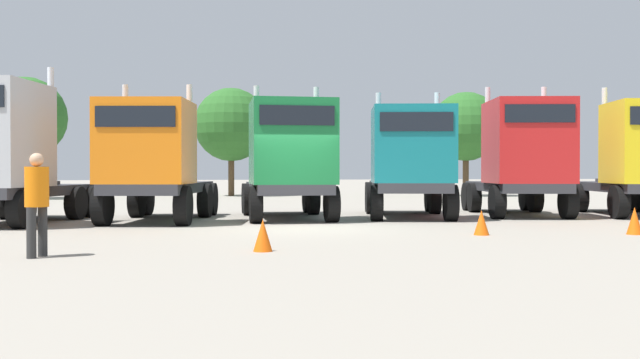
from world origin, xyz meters
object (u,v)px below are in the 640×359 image
(semi_truck_green, at_px, (290,158))
(traffic_cone_mid, at_px, (635,221))
(visitor_in_hivis, at_px, (37,197))
(traffic_cone_far, at_px, (263,235))
(semi_truck_teal, at_px, (410,161))
(semi_truck_red, at_px, (523,156))
(semi_truck_silver, at_px, (1,151))
(semi_truck_orange, at_px, (153,160))
(traffic_cone_near, at_px, (481,223))

(semi_truck_green, height_order, traffic_cone_mid, semi_truck_green)
(visitor_in_hivis, xyz_separation_m, traffic_cone_far, (3.92, 0.16, -0.75))
(semi_truck_teal, distance_m, semi_truck_red, 3.92)
(semi_truck_silver, bearing_deg, semi_truck_red, 106.64)
(semi_truck_orange, height_order, semi_truck_teal, semi_truck_orange)
(traffic_cone_near, bearing_deg, semi_truck_green, 122.78)
(semi_truck_teal, distance_m, traffic_cone_mid, 7.26)
(semi_truck_silver, relative_size, traffic_cone_near, 10.60)
(visitor_in_hivis, height_order, traffic_cone_far, visitor_in_hivis)
(semi_truck_teal, distance_m, visitor_in_hivis, 12.41)
(semi_truck_silver, bearing_deg, visitor_in_hivis, 32.47)
(traffic_cone_mid, bearing_deg, semi_truck_green, 139.26)
(semi_truck_red, xyz_separation_m, visitor_in_hivis, (-13.30, -8.23, -0.93))
(traffic_cone_far, bearing_deg, semi_truck_silver, 130.88)
(semi_truck_teal, distance_m, traffic_cone_near, 5.87)
(semi_truck_silver, xyz_separation_m, semi_truck_green, (8.07, 0.57, -0.16))
(semi_truck_orange, xyz_separation_m, visitor_in_hivis, (-1.54, -7.73, -0.75))
(semi_truck_orange, height_order, semi_truck_red, semi_truck_red)
(semi_truck_orange, height_order, visitor_in_hivis, semi_truck_orange)
(semi_truck_silver, height_order, semi_truck_green, semi_truck_silver)
(semi_truck_orange, relative_size, semi_truck_red, 0.99)
(semi_truck_silver, distance_m, traffic_cone_near, 12.94)
(semi_truck_green, bearing_deg, visitor_in_hivis, -32.81)
(semi_truck_orange, bearing_deg, traffic_cone_mid, 73.69)
(semi_truck_orange, distance_m, traffic_cone_far, 8.08)
(visitor_in_hivis, relative_size, traffic_cone_far, 3.01)
(semi_truck_green, relative_size, traffic_cone_mid, 9.33)
(traffic_cone_mid, bearing_deg, semi_truck_red, 85.88)
(semi_truck_red, bearing_deg, semi_truck_teal, -75.99)
(semi_truck_red, relative_size, visitor_in_hivis, 3.45)
(semi_truck_orange, distance_m, semi_truck_green, 4.05)
(semi_truck_red, bearing_deg, traffic_cone_near, -22.91)
(semi_truck_silver, relative_size, semi_truck_orange, 1.00)
(semi_truck_green, distance_m, semi_truck_teal, 3.81)
(semi_truck_silver, distance_m, semi_truck_orange, 4.05)
(semi_truck_teal, xyz_separation_m, visitor_in_hivis, (-9.39, -8.09, -0.77))
(semi_truck_teal, relative_size, semi_truck_red, 1.00)
(traffic_cone_mid, bearing_deg, traffic_cone_near, 171.37)
(semi_truck_orange, xyz_separation_m, semi_truck_teal, (7.84, 0.36, 0.02))
(traffic_cone_near, relative_size, traffic_cone_mid, 0.90)
(semi_truck_silver, bearing_deg, traffic_cone_far, 55.10)
(semi_truck_teal, height_order, semi_truck_red, semi_truck_red)
(semi_truck_orange, bearing_deg, visitor_in_hivis, -0.21)
(traffic_cone_near, height_order, traffic_cone_far, traffic_cone_far)
(visitor_in_hivis, distance_m, traffic_cone_near, 9.60)
(semi_truck_orange, relative_size, semi_truck_teal, 0.99)
(semi_truck_orange, xyz_separation_m, semi_truck_green, (4.03, 0.40, 0.09))
(traffic_cone_near, xyz_separation_m, traffic_cone_mid, (3.59, -0.54, 0.03))
(semi_truck_red, distance_m, visitor_in_hivis, 15.67)
(semi_truck_teal, height_order, visitor_in_hivis, semi_truck_teal)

